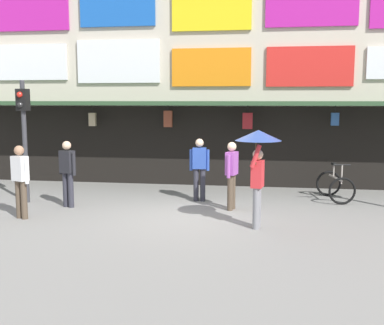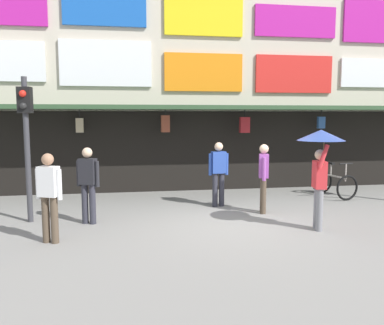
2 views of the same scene
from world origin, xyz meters
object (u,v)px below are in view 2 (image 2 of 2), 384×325
Objects in this scene: pedestrian_in_white at (218,169)px; pedestrian_in_purple at (49,193)px; traffic_light_near at (26,126)px; bicycle_parked at (334,184)px; pedestrian_in_green at (263,175)px; pedestrian_with_umbrella at (320,151)px; pedestrian_in_blue at (88,181)px.

pedestrian_in_purple is at bearing -146.68° from pedestrian_in_white.
traffic_light_near is 2.52× the size of bicycle_parked.
pedestrian_in_white reaches higher than bicycle_parked.
traffic_light_near is at bearing -169.60° from bicycle_parked.
pedestrian_with_umbrella reaches higher than pedestrian_in_green.
pedestrian_in_purple is at bearing -161.41° from pedestrian_in_green.
pedestrian_with_umbrella is (-2.06, -3.10, 1.25)m from bicycle_parked.
pedestrian_in_white is 3.41m from pedestrian_in_blue.
pedestrian_with_umbrella is at bearing -14.73° from pedestrian_in_blue.
pedestrian_in_white and pedestrian_in_blue have the same top height.
pedestrian_in_white is 4.51m from pedestrian_in_purple.
traffic_light_near reaches higher than pedestrian_in_white.
traffic_light_near is at bearing -169.16° from pedestrian_in_white.
pedestrian_in_green is at bearing 18.59° from pedestrian_in_purple.
pedestrian_in_purple is (-5.33, -0.00, -0.69)m from pedestrian_with_umbrella.
pedestrian_in_green is 1.00× the size of pedestrian_in_white.
pedestrian_in_purple reaches higher than bicycle_parked.
traffic_light_near reaches higher than pedestrian_in_green.
pedestrian_in_blue reaches higher than bicycle_parked.
pedestrian_in_blue is (1.31, -0.36, -1.19)m from traffic_light_near.
pedestrian_in_purple is at bearing -115.01° from pedestrian_in_blue.
pedestrian_in_white is at bearing 122.25° from pedestrian_with_umbrella.
pedestrian_in_white is (-0.92, 0.90, 0.04)m from pedestrian_in_green.
traffic_light_near is 6.29m from pedestrian_with_umbrella.
pedestrian_in_green is at bearing -44.51° from pedestrian_in_white.
traffic_light_near is at bearing 164.50° from pedestrian_in_blue.
pedestrian_with_umbrella is at bearing -14.90° from traffic_light_near.
pedestrian_in_green is at bearing 112.27° from pedestrian_with_umbrella.
pedestrian_in_green is 1.84m from pedestrian_with_umbrella.
pedestrian_in_purple is (-3.77, -2.48, -0.04)m from pedestrian_in_white.
bicycle_parked is at bearing 56.41° from pedestrian_with_umbrella.
pedestrian_in_purple is (-0.58, -1.25, 0.00)m from pedestrian_in_blue.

